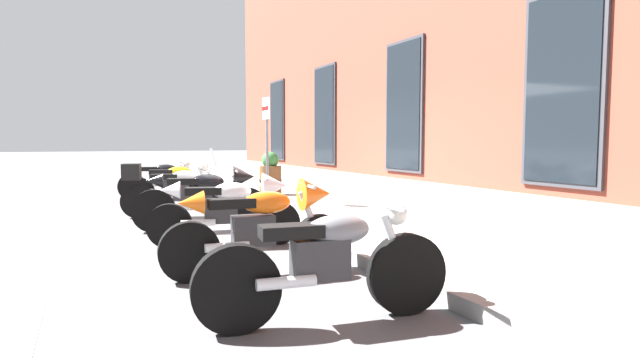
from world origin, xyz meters
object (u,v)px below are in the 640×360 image
(motorcycle_black_sport, at_px, (206,196))
(barrel_planter, at_px, (270,176))
(motorcycle_black_naked, at_px, (162,180))
(motorcycle_yellow_naked, at_px, (176,185))
(motorcycle_silver_touring, at_px, (173,188))
(motorcycle_white_sport, at_px, (231,206))
(parking_sign, at_px, (267,134))
(motorcycle_orange_sport, at_px, (265,223))
(motorcycle_grey_naked, at_px, (328,264))

(motorcycle_black_sport, xyz_separation_m, barrel_planter, (-3.46, 2.28, 0.04))
(motorcycle_black_naked, distance_m, motorcycle_yellow_naked, 1.57)
(motorcycle_yellow_naked, xyz_separation_m, motorcycle_silver_touring, (1.42, -0.26, 0.06))
(motorcycle_black_sport, xyz_separation_m, motorcycle_white_sport, (1.36, 0.05, -0.01))
(motorcycle_black_naked, distance_m, barrel_planter, 2.67)
(motorcycle_white_sport, bearing_deg, parking_sign, 153.36)
(motorcycle_silver_touring, bearing_deg, parking_sign, 92.36)
(motorcycle_black_sport, relative_size, motorcycle_orange_sport, 1.04)
(motorcycle_grey_naked, xyz_separation_m, barrel_planter, (-8.03, 2.30, 0.13))
(motorcycle_black_naked, relative_size, motorcycle_black_sport, 0.94)
(parking_sign, height_order, barrel_planter, parking_sign)
(motorcycle_orange_sport, distance_m, parking_sign, 5.16)
(motorcycle_white_sport, distance_m, barrel_planter, 5.31)
(motorcycle_grey_naked, bearing_deg, motorcycle_black_naked, -179.64)
(motorcycle_grey_naked, distance_m, parking_sign, 6.67)
(motorcycle_grey_naked, distance_m, barrel_planter, 8.36)
(motorcycle_black_naked, distance_m, motorcycle_white_sport, 6.06)
(motorcycle_black_sport, distance_m, motorcycle_orange_sport, 3.00)
(motorcycle_white_sport, height_order, barrel_planter, barrel_planter)
(motorcycle_black_naked, relative_size, barrel_planter, 1.94)
(motorcycle_silver_touring, xyz_separation_m, parking_sign, (-0.08, 1.89, 1.04))
(motorcycle_grey_naked, height_order, barrel_planter, barrel_planter)
(motorcycle_black_naked, xyz_separation_m, barrel_planter, (1.24, 2.36, 0.13))
(motorcycle_orange_sport, height_order, motorcycle_grey_naked, motorcycle_orange_sport)
(motorcycle_white_sport, relative_size, motorcycle_grey_naked, 0.98)
(motorcycle_yellow_naked, xyz_separation_m, motorcycle_black_sport, (3.14, -0.00, 0.08))
(motorcycle_yellow_naked, xyz_separation_m, motorcycle_white_sport, (4.49, 0.05, 0.07))
(parking_sign, xyz_separation_m, barrel_planter, (-1.67, 0.65, -0.98))
(motorcycle_black_naked, xyz_separation_m, motorcycle_yellow_naked, (1.56, 0.08, 0.00))
(motorcycle_black_naked, distance_m, motorcycle_grey_naked, 9.27)
(motorcycle_silver_touring, xyz_separation_m, motorcycle_orange_sport, (4.71, 0.25, 0.02))
(motorcycle_black_sport, bearing_deg, parking_sign, 137.69)
(motorcycle_silver_touring, bearing_deg, motorcycle_orange_sport, 3.05)
(motorcycle_yellow_naked, height_order, motorcycle_silver_touring, motorcycle_silver_touring)
(motorcycle_yellow_naked, relative_size, motorcycle_orange_sport, 1.04)
(motorcycle_grey_naked, bearing_deg, motorcycle_white_sport, 178.74)
(motorcycle_black_sport, bearing_deg, barrel_planter, 146.62)
(motorcycle_yellow_naked, bearing_deg, motorcycle_silver_touring, -10.39)
(barrel_planter, bearing_deg, motorcycle_white_sport, -24.82)
(motorcycle_silver_touring, relative_size, parking_sign, 0.96)
(motorcycle_yellow_naked, bearing_deg, motorcycle_white_sport, 0.65)
(motorcycle_black_naked, relative_size, motorcycle_yellow_naked, 0.94)
(motorcycle_black_naked, distance_m, parking_sign, 3.55)
(motorcycle_yellow_naked, height_order, motorcycle_orange_sport, motorcycle_orange_sport)
(motorcycle_yellow_naked, distance_m, motorcycle_grey_naked, 7.71)
(motorcycle_black_naked, relative_size, motorcycle_white_sport, 0.99)
(motorcycle_white_sport, xyz_separation_m, motorcycle_grey_naked, (3.21, -0.07, -0.07))
(motorcycle_black_naked, bearing_deg, motorcycle_black_sport, 0.93)
(barrel_planter, bearing_deg, motorcycle_silver_touring, -55.49)
(motorcycle_grey_naked, relative_size, barrel_planter, 2.02)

